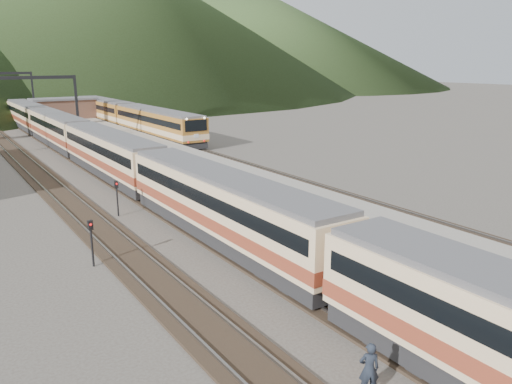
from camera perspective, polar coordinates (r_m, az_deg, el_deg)
track_main at (r=45.06m, az=-16.77°, el=2.11°), size 2.60×200.00×0.23m
track_far at (r=43.94m, az=-22.99°, el=1.25°), size 2.60×200.00×0.23m
track_second at (r=49.50m, az=-3.96°, el=3.78°), size 2.60×200.00×0.23m
platform at (r=45.05m, az=-9.24°, el=3.10°), size 8.00×100.00×1.00m
gantry_near at (r=58.22m, az=-24.35°, el=9.64°), size 9.55×0.25×8.00m
station_shed at (r=82.58m, az=-21.10°, el=8.95°), size 9.40×4.40×3.10m
hill_c at (r=245.60m, az=-3.81°, el=18.24°), size 160.00×160.00×50.00m
main_train at (r=43.13m, az=-16.27°, el=4.06°), size 2.70×92.61×3.29m
second_train at (r=73.34m, az=-14.50°, el=8.52°), size 3.12×42.51×3.81m
short_signal_b at (r=32.04m, az=-15.61°, el=-0.17°), size 0.23×0.18×2.27m
short_signal_c at (r=24.51m, az=-18.31°, el=-4.91°), size 0.24×0.19×2.27m
worker at (r=15.50m, az=12.79°, el=-19.12°), size 0.72×0.64×1.66m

